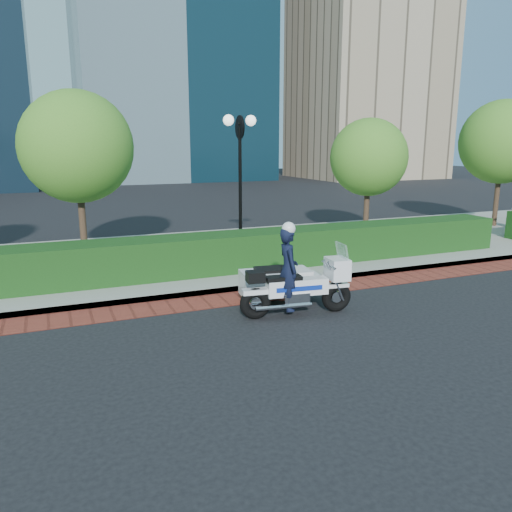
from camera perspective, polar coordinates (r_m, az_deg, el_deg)
name	(u,v)px	position (r m, az deg, el deg)	size (l,w,h in m)	color
ground	(284,315)	(10.56, 3.27, -6.79)	(120.00, 120.00, 0.00)	black
brick_strip	(257,296)	(11.86, 0.10, -4.55)	(60.00, 1.00, 0.01)	maroon
sidewalk	(202,255)	(15.95, -6.14, 0.12)	(60.00, 8.00, 0.15)	gray
hedge_main	(227,252)	(13.59, -3.31, 0.47)	(18.00, 1.20, 1.00)	#133411
lamppost	(240,163)	(15.15, -1.83, 10.54)	(1.02, 0.70, 4.21)	black
tree_b	(77,147)	(15.48, -19.79, 11.63)	(3.20, 3.20, 4.89)	#332319
tree_c	(369,157)	(18.90, 12.77, 10.92)	(2.80, 2.80, 4.30)	#332319
tree_d	(502,142)	(23.25, 26.34, 11.60)	(3.40, 3.40, 5.16)	#332319
tower_right	(369,42)	(57.99, 12.80, 22.75)	(14.00, 12.00, 28.00)	gray
police_motorcycle	(287,280)	(10.68, 3.56, -2.74)	(2.46, 1.87, 1.99)	black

